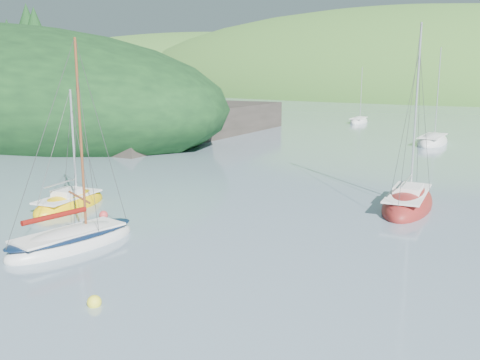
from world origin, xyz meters
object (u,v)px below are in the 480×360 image
Objects in this scene: daysailer_white at (72,241)px; sailboat_yellow at (70,204)px; distant_sloop_c at (359,122)px; sloop_red at (408,204)px; distant_sloop_a at (432,142)px.

daysailer_white is 7.56m from sailboat_yellow.
distant_sloop_c is (-9.91, 59.01, -0.01)m from sailboat_yellow.
daysailer_white is at bearing -50.51° from sailboat_yellow.
distant_sloop_c is at bearing 105.48° from daysailer_white.
sloop_red is 19.95m from sailboat_yellow.
sloop_red is 30.16m from distant_sloop_a.
daysailer_white is at bearing -88.18° from distant_sloop_c.
sloop_red is 1.53× the size of sailboat_yellow.
daysailer_white reaches higher than distant_sloop_c.
daysailer_white is 1.08× the size of distant_sloop_c.
daysailer_white is 0.87× the size of sloop_red.
daysailer_white is at bearing -98.86° from distant_sloop_a.
sloop_red is (9.49, 16.41, -0.01)m from daysailer_white.
distant_sloop_c is (-16.19, 63.21, -0.06)m from daysailer_white.
sloop_red reaches higher than distant_sloop_a.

